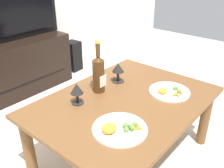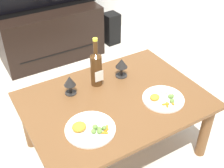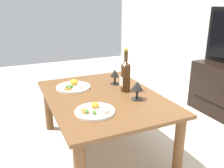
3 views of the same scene
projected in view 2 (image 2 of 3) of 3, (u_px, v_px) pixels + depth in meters
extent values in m
plane|color=beige|center=(114.00, 148.00, 2.12)|extent=(6.40, 6.40, 0.00)
cube|color=brown|center=(115.00, 101.00, 1.85)|extent=(1.14, 0.83, 0.03)
cylinder|color=brown|center=(205.00, 131.00, 1.95)|extent=(0.07, 0.07, 0.44)
cylinder|color=brown|center=(27.00, 122.00, 2.02)|extent=(0.07, 0.07, 0.44)
cylinder|color=brown|center=(144.00, 80.00, 2.44)|extent=(0.07, 0.07, 0.44)
cube|color=black|center=(50.00, 34.00, 3.01)|extent=(1.02, 0.46, 0.53)
cube|color=black|center=(60.00, 53.00, 2.91)|extent=(0.82, 0.01, 0.01)
cube|color=black|center=(111.00, 28.00, 3.33)|extent=(0.17, 0.17, 0.36)
cylinder|color=#4C2D14|center=(96.00, 71.00, 1.91)|extent=(0.08, 0.08, 0.22)
cone|color=#4C2D14|center=(96.00, 55.00, 1.84)|extent=(0.08, 0.08, 0.03)
cylinder|color=#4C2D14|center=(95.00, 47.00, 1.81)|extent=(0.03, 0.03, 0.09)
cylinder|color=yellow|center=(95.00, 40.00, 1.78)|extent=(0.03, 0.03, 0.02)
cube|color=silver|center=(99.00, 76.00, 1.90)|extent=(0.06, 0.00, 0.08)
cylinder|color=black|center=(71.00, 93.00, 1.89)|extent=(0.08, 0.08, 0.01)
cylinder|color=black|center=(70.00, 89.00, 1.87)|extent=(0.02, 0.02, 0.06)
cone|color=black|center=(70.00, 81.00, 1.83)|extent=(0.08, 0.08, 0.07)
cylinder|color=black|center=(121.00, 76.00, 2.05)|extent=(0.08, 0.08, 0.01)
cylinder|color=black|center=(121.00, 71.00, 2.03)|extent=(0.02, 0.02, 0.07)
cone|color=black|center=(122.00, 63.00, 1.99)|extent=(0.08, 0.08, 0.06)
cylinder|color=white|center=(90.00, 129.00, 1.62)|extent=(0.29, 0.29, 0.01)
torus|color=white|center=(90.00, 128.00, 1.61)|extent=(0.28, 0.28, 0.01)
ellipsoid|color=orange|center=(79.00, 127.00, 1.59)|extent=(0.08, 0.07, 0.04)
cube|color=beige|center=(94.00, 118.00, 1.66)|extent=(0.07, 0.06, 0.02)
cylinder|color=orange|center=(104.00, 133.00, 1.58)|extent=(0.04, 0.04, 0.01)
cylinder|color=orange|center=(106.00, 131.00, 1.59)|extent=(0.04, 0.03, 0.01)
cylinder|color=orange|center=(107.00, 128.00, 1.61)|extent=(0.04, 0.04, 0.01)
sphere|color=olive|center=(100.00, 131.00, 1.58)|extent=(0.03, 0.03, 0.03)
sphere|color=olive|center=(104.00, 128.00, 1.60)|extent=(0.03, 0.03, 0.03)
sphere|color=olive|center=(95.00, 127.00, 1.60)|extent=(0.03, 0.03, 0.03)
sphere|color=olive|center=(99.00, 129.00, 1.59)|extent=(0.03, 0.03, 0.03)
sphere|color=olive|center=(94.00, 131.00, 1.58)|extent=(0.03, 0.03, 0.03)
cylinder|color=white|center=(163.00, 99.00, 1.83)|extent=(0.27, 0.27, 0.01)
torus|color=white|center=(163.00, 98.00, 1.83)|extent=(0.26, 0.26, 0.01)
ellipsoid|color=orange|center=(155.00, 97.00, 1.81)|extent=(0.06, 0.06, 0.03)
cube|color=beige|center=(165.00, 91.00, 1.88)|extent=(0.07, 0.06, 0.02)
cylinder|color=orange|center=(166.00, 104.00, 1.77)|extent=(0.04, 0.02, 0.01)
cylinder|color=orange|center=(167.00, 105.00, 1.77)|extent=(0.03, 0.04, 0.01)
cylinder|color=orange|center=(172.00, 103.00, 1.79)|extent=(0.02, 0.04, 0.01)
sphere|color=olive|center=(172.00, 101.00, 1.79)|extent=(0.03, 0.03, 0.03)
sphere|color=olive|center=(170.00, 96.00, 1.82)|extent=(0.03, 0.03, 0.03)
sphere|color=olive|center=(172.00, 96.00, 1.83)|extent=(0.03, 0.03, 0.03)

